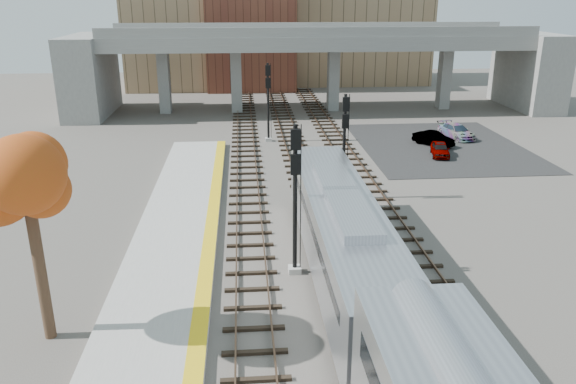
{
  "coord_description": "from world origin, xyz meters",
  "views": [
    {
      "loc": [
        -3.42,
        -18.79,
        12.79
      ],
      "look_at": [
        -1.05,
        10.04,
        2.5
      ],
      "focal_mm": 35.0,
      "sensor_mm": 36.0,
      "label": 1
    }
  ],
  "objects_px": {
    "car_a": "(440,149)",
    "car_c": "(457,131)",
    "car_b": "(433,139)",
    "signal_mast_mid": "(344,149)",
    "signal_mast_near": "(295,202)",
    "signal_mast_far": "(268,103)",
    "locomotive": "(342,235)",
    "tree": "(24,172)"
  },
  "relations": [
    {
      "from": "car_a",
      "to": "car_c",
      "type": "bearing_deg",
      "value": 71.59
    },
    {
      "from": "car_a",
      "to": "car_c",
      "type": "height_order",
      "value": "car_c"
    },
    {
      "from": "car_b",
      "to": "signal_mast_mid",
      "type": "bearing_deg",
      "value": -165.18
    },
    {
      "from": "car_a",
      "to": "car_b",
      "type": "height_order",
      "value": "car_b"
    },
    {
      "from": "signal_mast_near",
      "to": "car_b",
      "type": "relative_size",
      "value": 1.96
    },
    {
      "from": "signal_mast_far",
      "to": "locomotive",
      "type": "bearing_deg",
      "value": -85.45
    },
    {
      "from": "car_a",
      "to": "signal_mast_far",
      "type": "bearing_deg",
      "value": 169.09
    },
    {
      "from": "signal_mast_mid",
      "to": "tree",
      "type": "xyz_separation_m",
      "value": [
        -14.19,
        -14.62,
        3.41
      ]
    },
    {
      "from": "car_c",
      "to": "car_b",
      "type": "bearing_deg",
      "value": -154.46
    },
    {
      "from": "car_b",
      "to": "car_c",
      "type": "distance_m",
      "value": 3.96
    },
    {
      "from": "signal_mast_near",
      "to": "tree",
      "type": "relative_size",
      "value": 0.8
    },
    {
      "from": "signal_mast_mid",
      "to": "tree",
      "type": "relative_size",
      "value": 0.75
    },
    {
      "from": "locomotive",
      "to": "signal_mast_near",
      "type": "relative_size",
      "value": 2.61
    },
    {
      "from": "locomotive",
      "to": "signal_mast_mid",
      "type": "xyz_separation_m",
      "value": [
        2.0,
        10.88,
        1.1
      ]
    },
    {
      "from": "signal_mast_far",
      "to": "tree",
      "type": "height_order",
      "value": "tree"
    },
    {
      "from": "car_c",
      "to": "locomotive",
      "type": "bearing_deg",
      "value": -134.68
    },
    {
      "from": "signal_mast_mid",
      "to": "car_c",
      "type": "relative_size",
      "value": 1.57
    },
    {
      "from": "car_b",
      "to": "locomotive",
      "type": "bearing_deg",
      "value": -153.65
    },
    {
      "from": "tree",
      "to": "car_a",
      "type": "relative_size",
      "value": 2.69
    },
    {
      "from": "signal_mast_mid",
      "to": "signal_mast_far",
      "type": "height_order",
      "value": "signal_mast_far"
    },
    {
      "from": "signal_mast_near",
      "to": "signal_mast_mid",
      "type": "xyz_separation_m",
      "value": [
        4.1,
        10.12,
        -0.3
      ]
    },
    {
      "from": "signal_mast_far",
      "to": "car_a",
      "type": "relative_size",
      "value": 2.06
    },
    {
      "from": "locomotive",
      "to": "tree",
      "type": "height_order",
      "value": "tree"
    },
    {
      "from": "locomotive",
      "to": "signal_mast_mid",
      "type": "relative_size",
      "value": 2.77
    },
    {
      "from": "car_b",
      "to": "car_c",
      "type": "height_order",
      "value": "car_c"
    },
    {
      "from": "car_a",
      "to": "signal_mast_mid",
      "type": "bearing_deg",
      "value": -123.22
    },
    {
      "from": "signal_mast_mid",
      "to": "car_a",
      "type": "height_order",
      "value": "signal_mast_mid"
    },
    {
      "from": "signal_mast_near",
      "to": "tree",
      "type": "distance_m",
      "value": 11.48
    },
    {
      "from": "signal_mast_near",
      "to": "car_b",
      "type": "distance_m",
      "value": 27.16
    },
    {
      "from": "tree",
      "to": "car_a",
      "type": "bearing_deg",
      "value": 45.0
    },
    {
      "from": "locomotive",
      "to": "signal_mast_far",
      "type": "distance_m",
      "value": 26.51
    },
    {
      "from": "signal_mast_far",
      "to": "signal_mast_mid",
      "type": "bearing_deg",
      "value": -75.2
    },
    {
      "from": "signal_mast_near",
      "to": "car_a",
      "type": "bearing_deg",
      "value": 54.52
    },
    {
      "from": "tree",
      "to": "car_b",
      "type": "height_order",
      "value": "tree"
    },
    {
      "from": "signal_mast_mid",
      "to": "tree",
      "type": "distance_m",
      "value": 20.66
    },
    {
      "from": "signal_mast_far",
      "to": "car_b",
      "type": "distance_m",
      "value": 14.97
    },
    {
      "from": "car_a",
      "to": "signal_mast_near",
      "type": "bearing_deg",
      "value": -112.42
    },
    {
      "from": "locomotive",
      "to": "signal_mast_mid",
      "type": "height_order",
      "value": "signal_mast_mid"
    },
    {
      "from": "car_a",
      "to": "locomotive",
      "type": "bearing_deg",
      "value": -107.15
    },
    {
      "from": "signal_mast_mid",
      "to": "signal_mast_far",
      "type": "bearing_deg",
      "value": 104.8
    },
    {
      "from": "car_c",
      "to": "signal_mast_far",
      "type": "bearing_deg",
      "value": 164.83
    },
    {
      "from": "locomotive",
      "to": "car_b",
      "type": "relative_size",
      "value": 5.1
    }
  ]
}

